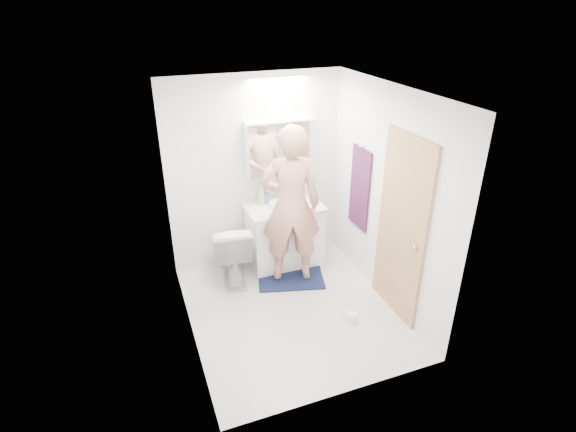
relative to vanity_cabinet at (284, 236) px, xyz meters
name	(u,v)px	position (x,y,z in m)	size (l,w,h in m)	color
floor	(292,310)	(-0.27, -0.96, -0.39)	(2.50, 2.50, 0.00)	silver
ceiling	(293,92)	(-0.27, -0.96, 2.01)	(2.50, 2.50, 0.00)	white
wall_back	(256,172)	(-0.27, 0.29, 0.81)	(2.50, 2.50, 0.00)	white
wall_front	(351,281)	(-0.27, -2.21, 0.81)	(2.50, 2.50, 0.00)	white
wall_left	(181,232)	(-1.37, -0.96, 0.81)	(2.50, 2.50, 0.00)	white
wall_right	(387,198)	(0.83, -0.96, 0.81)	(2.50, 2.50, 0.00)	white
vanity_cabinet	(284,236)	(0.00, 0.00, 0.00)	(0.90, 0.55, 0.78)	white
countertop	(284,207)	(0.00, 0.00, 0.41)	(0.95, 0.58, 0.04)	white
sink_basin	(283,204)	(0.00, 0.03, 0.45)	(0.36, 0.36, 0.03)	white
faucet	(278,193)	(0.00, 0.22, 0.51)	(0.02, 0.02, 0.16)	silver
medicine_cabinet	(280,148)	(0.03, 0.21, 1.11)	(0.88, 0.14, 0.70)	white
mirror_panel	(282,150)	(0.03, 0.13, 1.11)	(0.84, 0.01, 0.66)	silver
toilet	(231,250)	(-0.73, -0.11, 0.01)	(0.44, 0.77, 0.79)	silver
bath_rug	(291,278)	(-0.06, -0.38, -0.38)	(0.80, 0.55, 0.02)	#152442
person	(291,206)	(-0.06, -0.38, 0.61)	(0.70, 0.46, 1.91)	tan
door	(402,229)	(0.81, -1.31, 0.61)	(0.04, 0.80, 2.00)	#A48252
door_knob	(415,247)	(0.77, -1.61, 0.56)	(0.06, 0.06, 0.06)	gold
towel	(360,188)	(0.81, -0.41, 0.71)	(0.02, 0.42, 1.00)	#121D3A
towel_hook	(362,146)	(0.80, -0.41, 1.23)	(0.02, 0.02, 0.07)	silver
soap_bottle_a	(261,196)	(-0.25, 0.15, 0.55)	(0.09, 0.09, 0.23)	#C9BE82
soap_bottle_b	(265,196)	(-0.19, 0.18, 0.52)	(0.08, 0.09, 0.19)	#4F72A9
toothbrush_cup	(295,195)	(0.20, 0.16, 0.48)	(0.10, 0.10, 0.10)	#4069C2
toilet_paper_roll	(352,317)	(0.27, -1.37, -0.34)	(0.11, 0.11, 0.10)	white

